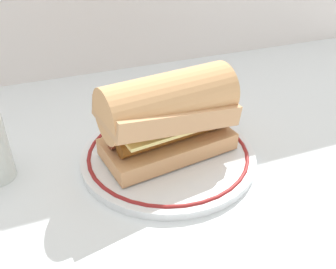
% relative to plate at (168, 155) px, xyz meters
% --- Properties ---
extents(ground_plane, '(1.50, 1.50, 0.00)m').
position_rel_plate_xyz_m(ground_plane, '(0.01, -0.01, -0.01)').
color(ground_plane, silver).
extents(plate, '(0.27, 0.27, 0.01)m').
position_rel_plate_xyz_m(plate, '(0.00, 0.00, 0.00)').
color(plate, white).
rests_on(plate, ground_plane).
extents(sausage_sandwich, '(0.21, 0.12, 0.13)m').
position_rel_plate_xyz_m(sausage_sandwich, '(-0.00, -0.00, 0.07)').
color(sausage_sandwich, tan).
rests_on(sausage_sandwich, plate).
extents(salt_shaker, '(0.03, 0.03, 0.07)m').
position_rel_plate_xyz_m(salt_shaker, '(0.15, 0.12, 0.03)').
color(salt_shaker, white).
rests_on(salt_shaker, ground_plane).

